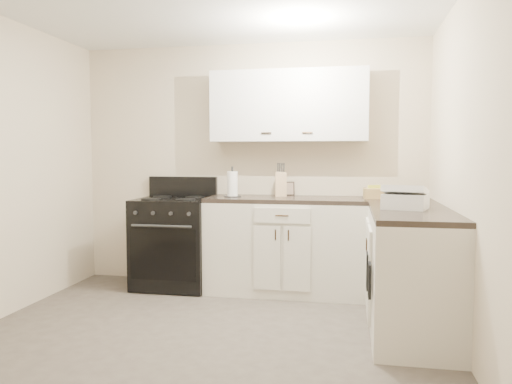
% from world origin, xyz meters
% --- Properties ---
extents(floor, '(3.60, 3.60, 0.00)m').
position_xyz_m(floor, '(0.00, 0.00, 0.00)').
color(floor, '#473F38').
rests_on(floor, ground).
extents(wall_back, '(3.60, 0.00, 3.60)m').
position_xyz_m(wall_back, '(0.00, 1.80, 1.25)').
color(wall_back, beige).
rests_on(wall_back, ground).
extents(wall_right, '(0.00, 3.60, 3.60)m').
position_xyz_m(wall_right, '(1.80, 0.00, 1.25)').
color(wall_right, beige).
rests_on(wall_right, ground).
extents(wall_front, '(3.60, 0.00, 3.60)m').
position_xyz_m(wall_front, '(0.00, -1.80, 1.25)').
color(wall_front, beige).
rests_on(wall_front, ground).
extents(base_cabinets_back, '(1.55, 0.60, 0.90)m').
position_xyz_m(base_cabinets_back, '(0.43, 1.50, 0.45)').
color(base_cabinets_back, beige).
rests_on(base_cabinets_back, floor).
extents(base_cabinets_right, '(0.60, 1.90, 0.90)m').
position_xyz_m(base_cabinets_right, '(1.50, 0.85, 0.45)').
color(base_cabinets_right, beige).
rests_on(base_cabinets_right, floor).
extents(countertop_back, '(1.55, 0.60, 0.04)m').
position_xyz_m(countertop_back, '(0.43, 1.50, 0.92)').
color(countertop_back, black).
rests_on(countertop_back, base_cabinets_back).
extents(countertop_right, '(0.60, 1.90, 0.04)m').
position_xyz_m(countertop_right, '(1.50, 0.85, 0.92)').
color(countertop_right, black).
rests_on(countertop_right, base_cabinets_right).
extents(upper_cabinets, '(1.55, 0.30, 0.70)m').
position_xyz_m(upper_cabinets, '(0.43, 1.65, 1.84)').
color(upper_cabinets, silver).
rests_on(upper_cabinets, wall_back).
extents(stove, '(0.75, 0.64, 0.90)m').
position_xyz_m(stove, '(-0.73, 1.48, 0.46)').
color(stove, black).
rests_on(stove, floor).
extents(knife_block, '(0.13, 0.12, 0.25)m').
position_xyz_m(knife_block, '(0.35, 1.63, 1.06)').
color(knife_block, tan).
rests_on(knife_block, countertop_back).
extents(paper_towel, '(0.13, 0.13, 0.25)m').
position_xyz_m(paper_towel, '(-0.11, 1.47, 1.07)').
color(paper_towel, white).
rests_on(paper_towel, countertop_back).
extents(picture_frame, '(0.12, 0.07, 0.14)m').
position_xyz_m(picture_frame, '(0.42, 1.76, 1.01)').
color(picture_frame, black).
rests_on(picture_frame, countertop_back).
extents(wicker_basket, '(0.30, 0.21, 0.10)m').
position_xyz_m(wicker_basket, '(1.31, 1.57, 0.99)').
color(wicker_basket, '#A78B4F').
rests_on(wicker_basket, countertop_right).
extents(countertop_grill, '(0.39, 0.37, 0.12)m').
position_xyz_m(countertop_grill, '(1.46, 0.64, 1.00)').
color(countertop_grill, white).
rests_on(countertop_grill, countertop_right).
extents(glass_jar, '(0.12, 0.12, 0.16)m').
position_xyz_m(glass_jar, '(1.54, 0.65, 1.02)').
color(glass_jar, silver).
rests_on(glass_jar, countertop_right).
extents(oven_mitt_near, '(0.02, 0.14, 0.24)m').
position_xyz_m(oven_mitt_near, '(1.18, 0.18, 0.48)').
color(oven_mitt_near, black).
rests_on(oven_mitt_near, base_cabinets_right).
extents(oven_mitt_far, '(0.02, 0.16, 0.28)m').
position_xyz_m(oven_mitt_far, '(1.18, 0.52, 0.47)').
color(oven_mitt_far, black).
rests_on(oven_mitt_far, base_cabinets_right).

